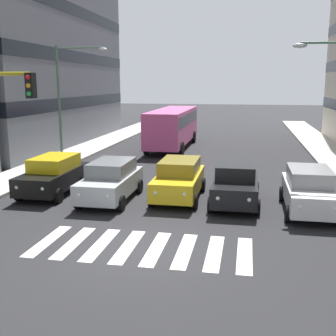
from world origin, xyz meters
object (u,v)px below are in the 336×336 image
object	(u,v)px
car_1	(235,183)
car_3	(111,180)
car_2	(179,179)
street_lamp_right	(67,92)
car_0	(309,190)
car_4	(54,175)
bus_behind_traffic	(173,124)

from	to	relation	value
car_1	car_3	world-z (taller)	same
car_1	car_3	distance (m)	5.34
car_2	street_lamp_right	world-z (taller)	street_lamp_right
car_0	car_4	xyz separation A→B (m)	(11.18, -0.77, 0.00)
car_3	car_4	world-z (taller)	same
car_2	car_4	world-z (taller)	same
car_2	bus_behind_traffic	size ratio (longest dim) A/B	0.42
car_1	bus_behind_traffic	xyz separation A→B (m)	(5.32, -14.96, 0.97)
car_0	car_1	size ratio (longest dim) A/B	1.00
car_1	car_3	size ratio (longest dim) A/B	1.00
street_lamp_right	car_1	bearing A→B (deg)	147.73
car_0	car_3	size ratio (longest dim) A/B	1.00
car_3	street_lamp_right	size ratio (longest dim) A/B	0.63
car_0	car_1	world-z (taller)	same
bus_behind_traffic	street_lamp_right	world-z (taller)	street_lamp_right
car_4	street_lamp_right	world-z (taller)	street_lamp_right
car_4	bus_behind_traffic	world-z (taller)	bus_behind_traffic
car_3	bus_behind_traffic	distance (m)	15.47
car_0	street_lamp_right	distance (m)	15.38
car_3	bus_behind_traffic	xyz separation A→B (m)	(0.00, -15.43, 0.97)
bus_behind_traffic	street_lamp_right	size ratio (longest dim) A/B	1.50
car_0	car_2	world-z (taller)	same
car_1	bus_behind_traffic	bearing A→B (deg)	-70.41
car_4	bus_behind_traffic	bearing A→B (deg)	-101.26
car_1	bus_behind_traffic	size ratio (longest dim) A/B	0.42
street_lamp_right	car_3	bearing A→B (deg)	125.34
car_3	bus_behind_traffic	world-z (taller)	bus_behind_traffic
bus_behind_traffic	street_lamp_right	distance (m)	10.16
car_2	car_3	xyz separation A→B (m)	(2.86, 0.84, 0.00)
bus_behind_traffic	car_3	bearing A→B (deg)	90.00
car_2	car_4	xyz separation A→B (m)	(5.81, 0.23, 0.00)
car_2	street_lamp_right	bearing A→B (deg)	-38.14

